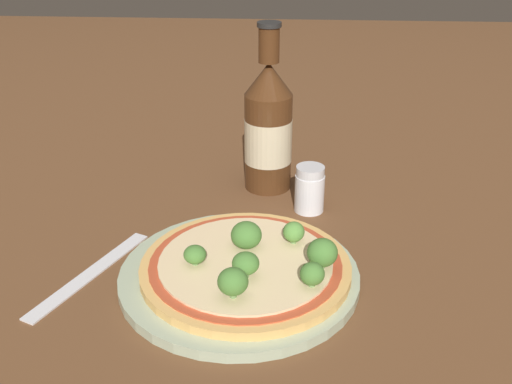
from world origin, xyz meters
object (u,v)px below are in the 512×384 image
at_px(pizza, 246,265).
at_px(pepper_shaker, 310,189).
at_px(fork, 91,272).
at_px(beer_bottle, 268,127).

xyz_separation_m(pizza, pepper_shaker, (0.07, 0.17, 0.01)).
bearing_deg(pizza, fork, 179.98).
bearing_deg(fork, pepper_shaker, -32.50).
bearing_deg(pizza, beer_bottle, 86.73).
height_order(pizza, beer_bottle, beer_bottle).
height_order(beer_bottle, pepper_shaker, beer_bottle).
relative_size(beer_bottle, pepper_shaker, 3.68).
xyz_separation_m(pizza, beer_bottle, (0.01, 0.23, 0.07)).
bearing_deg(beer_bottle, pizza, -93.27).
relative_size(pizza, beer_bottle, 0.98).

